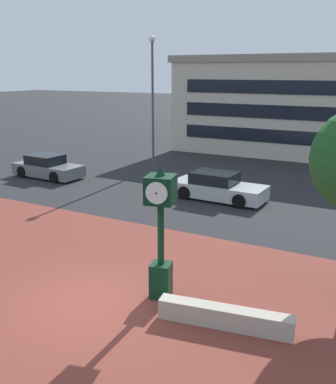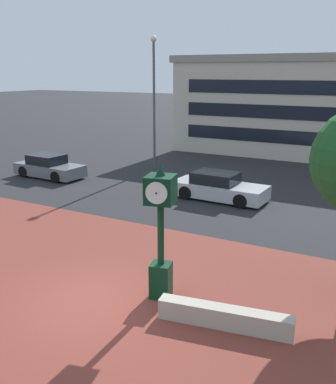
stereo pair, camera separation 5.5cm
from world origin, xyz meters
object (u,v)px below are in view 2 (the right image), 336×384
Objects in this scene: street_clock at (161,227)px; street_lamp_post at (154,91)px; car_street_mid at (219,187)px; car_street_near at (49,167)px.

street_clock is 0.46× the size of street_lamp_post.
car_street_mid is 8.48m from street_lamp_post.
street_clock is 9.79m from car_street_mid.
street_lamp_post reaches higher than street_clock.
street_clock is at bearing 15.37° from car_street_mid.
street_clock is at bearing -59.00° from street_lamp_post.
street_lamp_post is (-8.26, 13.75, 2.71)m from street_clock.
street_clock reaches higher than car_street_mid.
car_street_near is at bearing -85.60° from car_street_mid.
street_clock is 0.86× the size of car_street_near.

